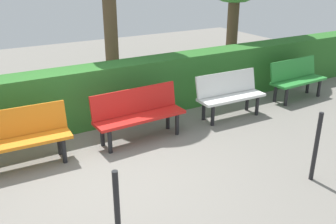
{
  "coord_description": "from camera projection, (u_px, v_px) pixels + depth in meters",
  "views": [
    {
      "loc": [
        1.5,
        4.45,
        2.79
      ],
      "look_at": [
        -1.31,
        -0.36,
        0.55
      ],
      "focal_mm": 39.53,
      "sensor_mm": 36.0,
      "label": 1
    }
  ],
  "objects": [
    {
      "name": "bench_green",
      "position": [
        296.0,
        77.0,
        8.08
      ],
      "size": [
        1.39,
        0.51,
        0.86
      ],
      "rotation": [
        0.0,
        0.0,
        0.04
      ],
      "color": "#2D8C38",
      "rests_on": "ground_plane"
    },
    {
      "name": "railing_post_mid",
      "position": [
        316.0,
        147.0,
        4.97
      ],
      "size": [
        0.06,
        0.06,
        1.0
      ],
      "primitive_type": "cylinder",
      "color": "black",
      "rests_on": "ground_plane"
    },
    {
      "name": "bench_orange",
      "position": [
        16.0,
        136.0,
        5.32
      ],
      "size": [
        1.54,
        0.51,
        0.86
      ],
      "rotation": [
        0.0,
        0.0,
        -0.04
      ],
      "color": "orange",
      "rests_on": "ground_plane"
    },
    {
      "name": "railing_post_far",
      "position": [
        117.0,
        215.0,
        3.61
      ],
      "size": [
        0.06,
        0.06,
        1.0
      ],
      "primitive_type": "cylinder",
      "color": "black",
      "rests_on": "ground_plane"
    },
    {
      "name": "bench_white",
      "position": [
        229.0,
        93.0,
        7.1
      ],
      "size": [
        1.37,
        0.51,
        0.86
      ],
      "rotation": [
        0.0,
        0.0,
        -0.03
      ],
      "color": "white",
      "rests_on": "ground_plane"
    },
    {
      "name": "ground_plane",
      "position": [
        102.0,
        173.0,
        5.31
      ],
      "size": [
        19.13,
        19.13,
        0.0
      ],
      "primitive_type": "plane",
      "color": "gray"
    },
    {
      "name": "bench_red",
      "position": [
        138.0,
        112.0,
        6.18
      ],
      "size": [
        1.58,
        0.51,
        0.86
      ],
      "rotation": [
        0.0,
        0.0,
        0.04
      ],
      "color": "red",
      "rests_on": "ground_plane"
    },
    {
      "name": "hedge_row",
      "position": [
        112.0,
        93.0,
        6.93
      ],
      "size": [
        15.13,
        0.57,
        1.09
      ],
      "primitive_type": "cube",
      "color": "#2D6B28",
      "rests_on": "ground_plane"
    }
  ]
}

